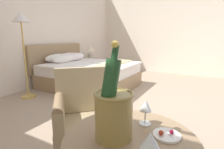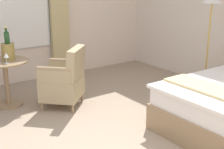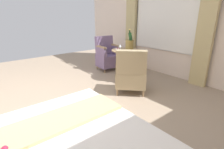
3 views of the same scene
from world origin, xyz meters
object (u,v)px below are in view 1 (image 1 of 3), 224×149
wine_glass_near_bucket (150,142)px  armchair_by_window (86,119)px  floor_lamp_brass (22,28)px  snack_plate (167,135)px  nightstand (91,67)px  bed (87,73)px  wine_glass_near_edge (146,107)px  champagne_bucket (113,109)px  bedside_lamp (90,50)px

wine_glass_near_bucket → armchair_by_window: 1.18m
floor_lamp_brass → armchair_by_window: bearing=-112.1°
floor_lamp_brass → snack_plate: 3.41m
nightstand → floor_lamp_brass: bearing=-176.3°
bed → nightstand: size_ratio=3.99×
bed → wine_glass_near_bucket: bed is taller
bed → wine_glass_near_edge: size_ratio=14.07×
champagne_bucket → bed: bearing=39.4°
floor_lamp_brass → snack_plate: (-1.32, -3.07, -0.69)m
wine_glass_near_edge → snack_plate: 0.19m
nightstand → floor_lamp_brass: (-2.42, -0.16, 1.14)m
bed → armchair_by_window: bearing=-143.2°
wine_glass_near_edge → armchair_by_window: bearing=64.5°
champagne_bucket → wine_glass_near_bucket: bearing=-116.9°
nightstand → armchair_by_window: bearing=-144.6°
champagne_bucket → wine_glass_near_edge: 0.24m
floor_lamp_brass → bed: bearing=-23.8°
floor_lamp_brass → wine_glass_near_edge: floor_lamp_brass is taller
champagne_bucket → wine_glass_near_edge: size_ratio=3.22×
nightstand → wine_glass_near_bucket: size_ratio=3.55×
snack_plate → armchair_by_window: 1.02m
bedside_lamp → floor_lamp_brass: 2.49m
bed → floor_lamp_brass: (-1.29, 0.57, 1.07)m
bedside_lamp → armchair_by_window: size_ratio=0.46×
champagne_bucket → snack_plate: (0.14, -0.25, -0.15)m
nightstand → snack_plate: (-3.73, -3.23, 0.45)m
bed → wine_glass_near_bucket: size_ratio=14.17×
armchair_by_window → champagne_bucket: bearing=-132.0°
wine_glass_near_edge → snack_plate: wine_glass_near_edge is taller
nightstand → wine_glass_near_bucket: bearing=-141.2°
floor_lamp_brass → wine_glass_near_edge: 3.23m
snack_plate → armchair_by_window: armchair_by_window is taller
floor_lamp_brass → armchair_by_window: 2.57m
nightstand → armchair_by_window: armchair_by_window is taller
champagne_bucket → wine_glass_near_edge: champagne_bucket is taller
floor_lamp_brass → wine_glass_near_edge: bearing=-113.0°
nightstand → champagne_bucket: 4.93m
wine_glass_near_edge → bedside_lamp: bearing=40.1°
wine_glass_near_bucket → bedside_lamp: bearing=38.8°
bedside_lamp → champagne_bucket: champagne_bucket is taller
wine_glass_near_edge → wine_glass_near_bucket: bearing=-158.6°
nightstand → champagne_bucket: bearing=-142.4°
nightstand → wine_glass_near_edge: 4.82m
bedside_lamp → floor_lamp_brass: floor_lamp_brass is taller
bedside_lamp → wine_glass_near_bucket: 5.13m
bedside_lamp → armchair_by_window: 4.08m
floor_lamp_brass → nightstand: bearing=3.7°
wine_glass_near_bucket → wine_glass_near_edge: wine_glass_near_edge is taller
nightstand → bedside_lamp: size_ratio=1.29×
nightstand → snack_plate: 4.96m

